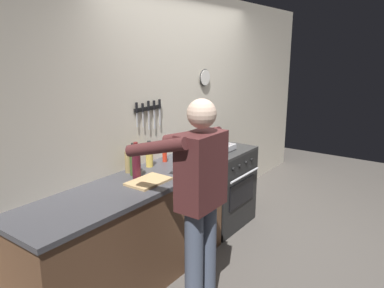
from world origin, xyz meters
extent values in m
plane|color=#4C4742|center=(0.00, 0.00, 0.00)|extent=(8.00, 8.00, 0.00)
cube|color=beige|center=(0.00, 1.35, 1.30)|extent=(6.00, 0.10, 2.60)
cube|color=black|center=(-0.61, 1.29, 1.44)|extent=(0.36, 0.02, 0.04)
cube|color=silver|center=(-0.77, 1.28, 1.35)|extent=(0.01, 0.00, 0.14)
cube|color=black|center=(-0.77, 1.28, 1.47)|extent=(0.02, 0.02, 0.10)
cube|color=silver|center=(-0.69, 1.28, 1.34)|extent=(0.01, 0.00, 0.15)
cube|color=black|center=(-0.69, 1.28, 1.46)|extent=(0.02, 0.02, 0.08)
cube|color=silver|center=(-0.61, 1.28, 1.32)|extent=(0.02, 0.00, 0.19)
cube|color=black|center=(-0.61, 1.28, 1.47)|extent=(0.02, 0.02, 0.09)
cube|color=silver|center=(-0.52, 1.28, 1.32)|extent=(0.02, 0.00, 0.19)
cube|color=black|center=(-0.52, 1.28, 1.46)|extent=(0.02, 0.02, 0.09)
cube|color=silver|center=(-0.44, 1.28, 1.33)|extent=(0.02, 0.00, 0.17)
cube|color=black|center=(-0.44, 1.28, 1.47)|extent=(0.02, 0.02, 0.09)
cylinder|color=white|center=(0.36, 1.28, 1.68)|extent=(0.18, 0.02, 0.18)
torus|color=black|center=(0.36, 1.28, 1.68)|extent=(0.20, 0.02, 0.20)
cube|color=brown|center=(-1.20, 0.99, 0.43)|extent=(2.00, 0.62, 0.86)
cube|color=#3D3D42|center=(-1.20, 0.99, 0.88)|extent=(2.03, 0.65, 0.04)
cube|color=black|center=(0.22, 0.99, 0.43)|extent=(0.76, 0.62, 0.87)
cube|color=black|center=(0.22, 0.67, 0.45)|extent=(0.53, 0.01, 0.28)
cube|color=#2D2D2D|center=(0.22, 0.99, 0.89)|extent=(0.76, 0.62, 0.03)
cylinder|color=black|center=(0.01, 0.67, 0.78)|extent=(0.04, 0.02, 0.04)
cylinder|color=black|center=(0.14, 0.67, 0.78)|extent=(0.04, 0.02, 0.04)
cylinder|color=black|center=(0.30, 0.67, 0.78)|extent=(0.04, 0.02, 0.04)
cylinder|color=black|center=(0.43, 0.67, 0.78)|extent=(0.04, 0.02, 0.04)
cylinder|color=silver|center=(0.22, 0.65, 0.66)|extent=(0.61, 0.02, 0.02)
cylinder|color=#4C566B|center=(-1.21, 0.30, 0.43)|extent=(0.14, 0.14, 0.86)
cylinder|color=#4C566B|center=(-1.03, 0.30, 0.43)|extent=(0.14, 0.14, 0.86)
cube|color=#4C2323|center=(-1.12, 0.30, 1.14)|extent=(0.38, 0.22, 0.56)
sphere|color=beige|center=(-1.12, 0.30, 1.55)|extent=(0.21, 0.21, 0.21)
cylinder|color=#4C2323|center=(-1.33, 0.55, 1.32)|extent=(0.09, 0.55, 0.22)
cylinder|color=#4C2323|center=(-0.91, 0.55, 1.32)|extent=(0.09, 0.55, 0.22)
cube|color=#B7B7BC|center=(0.15, 0.95, 0.91)|extent=(0.34, 0.25, 0.01)
cube|color=#B7B7BC|center=(0.15, 0.82, 0.94)|extent=(0.34, 0.01, 0.05)
cube|color=#B7B7BC|center=(0.15, 1.07, 0.94)|extent=(0.34, 0.01, 0.05)
cube|color=#B7B7BC|center=(-0.02, 0.95, 0.94)|extent=(0.01, 0.25, 0.05)
cube|color=#B7B7BC|center=(0.32, 0.95, 0.94)|extent=(0.01, 0.25, 0.05)
ellipsoid|color=brown|center=(0.15, 0.95, 0.99)|extent=(0.22, 0.16, 0.15)
cube|color=tan|center=(-1.05, 0.89, 0.91)|extent=(0.36, 0.24, 0.02)
cylinder|color=red|center=(-0.51, 1.17, 0.96)|extent=(0.05, 0.05, 0.12)
cylinder|color=red|center=(-0.51, 1.17, 1.04)|extent=(0.02, 0.02, 0.03)
cylinder|color=#197219|center=(-0.51, 1.17, 1.06)|extent=(0.02, 0.02, 0.01)
cylinder|color=gold|center=(-0.72, 1.18, 1.00)|extent=(0.07, 0.07, 0.20)
cylinder|color=gold|center=(-0.72, 1.18, 1.12)|extent=(0.03, 0.03, 0.04)
cylinder|color=black|center=(-0.72, 1.18, 1.15)|extent=(0.03, 0.03, 0.01)
cylinder|color=#385623|center=(-0.98, 1.13, 1.01)|extent=(0.07, 0.07, 0.23)
cylinder|color=#385623|center=(-0.98, 1.13, 1.15)|extent=(0.03, 0.03, 0.05)
cylinder|color=black|center=(-0.98, 1.13, 1.19)|extent=(0.04, 0.04, 0.01)
cylinder|color=#997F4C|center=(-0.95, 1.22, 1.00)|extent=(0.07, 0.07, 0.19)
cylinder|color=#997F4C|center=(-0.95, 1.22, 1.11)|extent=(0.03, 0.03, 0.04)
cylinder|color=black|center=(-0.95, 1.22, 1.14)|extent=(0.03, 0.03, 0.01)
cylinder|color=#47141E|center=(-1.03, 1.05, 1.03)|extent=(0.07, 0.07, 0.25)
cylinder|color=#47141E|center=(-1.03, 1.05, 1.18)|extent=(0.03, 0.03, 0.06)
cylinder|color=maroon|center=(-1.03, 1.05, 1.21)|extent=(0.04, 0.04, 0.01)
camera|label=1|loc=(-3.20, -1.11, 1.98)|focal=34.35mm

